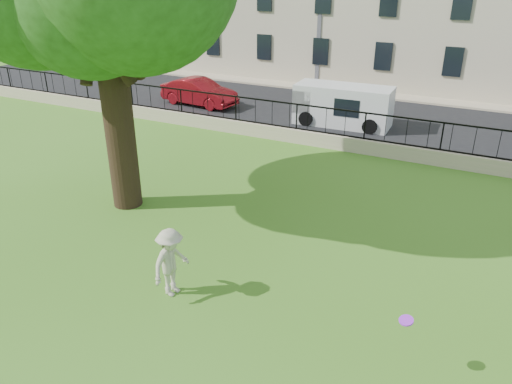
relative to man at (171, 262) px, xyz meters
The scene contains 9 objects.
ground 1.68m from the man, 18.82° to the right, with size 120.00×120.00×0.00m, color #41741B.
retaining_wall 11.63m from the man, 83.26° to the left, with size 50.00×0.40×0.60m, color tan.
iron_railing 11.62m from the man, 83.26° to the left, with size 50.00×0.05×1.13m.
street 16.31m from the man, 85.20° to the left, with size 60.00×9.00×0.01m, color black.
sidewalk 21.49m from the man, 86.36° to the left, with size 60.00×1.40×0.12m, color tan.
man is the anchor object (origin of this frame).
frisbee 5.38m from the man, ahead, with size 0.27×0.27×0.03m, color #9F28E5.
red_sedan 17.34m from the man, 120.54° to the left, with size 1.52×4.37×1.44m, color maroon.
white_van 14.95m from the man, 92.44° to the left, with size 4.55×1.77×1.91m, color silver.
Camera 1 is at (4.83, -7.43, 7.20)m, focal length 35.00 mm.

